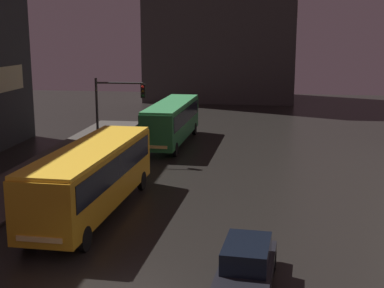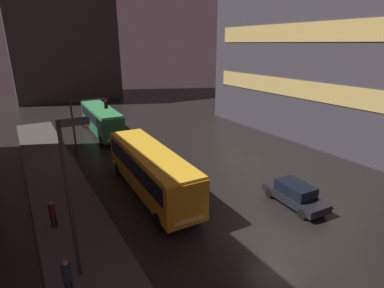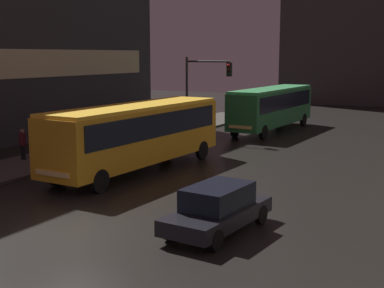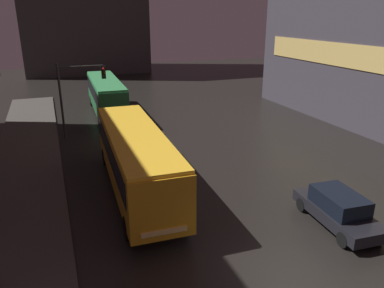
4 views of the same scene
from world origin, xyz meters
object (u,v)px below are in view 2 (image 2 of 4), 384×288
Objects in this scene: pedestrian_near at (52,212)px; pedestrian_mid at (67,275)px; bus_far at (101,118)px; bus_near at (150,167)px; street_lamp_sidewalk at (72,176)px; traffic_light_main at (86,116)px; car_taxi at (295,194)px.

pedestrian_mid is at bearing 51.02° from pedestrian_near.
bus_far is at bearing -116.94° from pedestrian_mid.
bus_near is at bearing -143.12° from pedestrian_mid.
bus_far is at bearing -91.06° from bus_near.
bus_far is at bearing -150.80° from pedestrian_near.
pedestrian_near is at bearing 68.43° from bus_far.
traffic_light_main is at bearing 75.99° from street_lamp_sidewalk.
bus_far is 23.53m from car_taxi.
bus_near is at bearing 152.26° from pedestrian_near.
traffic_light_main is (-2.77, -5.82, 1.78)m from bus_far.
car_taxi is 13.91m from street_lamp_sidewalk.
car_taxi is at bearing 107.78° from bus_far.
bus_near is 2.08× the size of traffic_light_main.
pedestrian_near is (-7.51, -17.36, -0.87)m from bus_far.
bus_near reaches higher than car_taxi.
pedestrian_near is (-13.97, 5.23, 0.34)m from car_taxi.
pedestrian_mid is (-0.16, -5.69, 0.09)m from pedestrian_near.
pedestrian_mid is at bearing 47.77° from bus_near.
car_taxi is at bearing -61.18° from traffic_light_main.
bus_far is at bearing 72.80° from street_lamp_sidewalk.
bus_near is 1.03× the size of bus_far.
street_lamp_sidewalk is at bearing -104.01° from traffic_light_main.
traffic_light_main reaches higher than bus_far.
pedestrian_near is 0.30× the size of traffic_light_main.
traffic_light_main is at bearing -56.65° from car_taxi.
pedestrian_mid is (-7.67, -23.05, -0.78)m from bus_far.
street_lamp_sidewalk is at bearing 46.70° from bus_near.
bus_far is 6.32× the size of pedestrian_mid.
pedestrian_near is 12.75m from traffic_light_main.
bus_far reaches higher than pedestrian_near.
street_lamp_sidewalk is (-5.82, -5.69, 2.96)m from bus_near.
street_lamp_sidewalk is at bearing -136.93° from pedestrian_mid.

